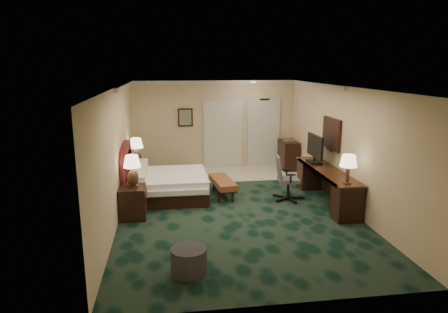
{
  "coord_description": "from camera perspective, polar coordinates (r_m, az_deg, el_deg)",
  "views": [
    {
      "loc": [
        -1.44,
        -8.4,
        3.16
      ],
      "look_at": [
        -0.16,
        0.6,
        1.07
      ],
      "focal_mm": 32.0,
      "sensor_mm": 36.0,
      "label": 1
    }
  ],
  "objects": [
    {
      "name": "tv",
      "position": [
        10.04,
        12.86,
        1.05
      ],
      "size": [
        0.08,
        0.91,
        0.71
      ],
      "primitive_type": "cube",
      "rotation": [
        0.0,
        0.0,
        0.01
      ],
      "color": "black",
      "rests_on": "desk"
    },
    {
      "name": "ceiling",
      "position": [
        8.54,
        1.62,
        9.87
      ],
      "size": [
        5.0,
        7.5,
        0.0
      ],
      "primitive_type": "cube",
      "color": "silver",
      "rests_on": "wall_back"
    },
    {
      "name": "headboard",
      "position": [
        9.77,
        -13.74,
        -2.0
      ],
      "size": [
        0.12,
        2.0,
        1.4
      ],
      "primitive_type": null,
      "color": "#52161C",
      "rests_on": "ground"
    },
    {
      "name": "entry_door",
      "position": [
        12.66,
        5.67,
        3.31
      ],
      "size": [
        1.02,
        0.06,
        2.18
      ],
      "primitive_type": "cube",
      "color": "silver",
      "rests_on": "ground"
    },
    {
      "name": "wall_back",
      "position": [
        12.37,
        -1.35,
        4.55
      ],
      "size": [
        5.0,
        0.0,
        2.7
      ],
      "primitive_type": "cube",
      "color": "#D1B289",
      "rests_on": "ground"
    },
    {
      "name": "nightstand_far",
      "position": [
        11.07,
        -12.07,
        -2.4
      ],
      "size": [
        0.45,
        0.52,
        0.56
      ],
      "primitive_type": "cube",
      "color": "black",
      "rests_on": "ground"
    },
    {
      "name": "ottoman",
      "position": [
        6.4,
        -5.04,
        -14.6
      ],
      "size": [
        0.66,
        0.66,
        0.4
      ],
      "primitive_type": "cylinder",
      "rotation": [
        0.0,
        0.0,
        -0.18
      ],
      "color": "#353535",
      "rests_on": "ground"
    },
    {
      "name": "lamp_far",
      "position": [
        10.92,
        -12.4,
        0.78
      ],
      "size": [
        0.42,
        0.42,
        0.7
      ],
      "primitive_type": null,
      "rotation": [
        0.0,
        0.0,
        -0.16
      ],
      "color": "black",
      "rests_on": "nightstand_far"
    },
    {
      "name": "desk",
      "position": [
        9.65,
        14.37,
        -4.11
      ],
      "size": [
        0.59,
        2.73,
        0.79
      ],
      "primitive_type": "cube",
      "color": "black",
      "rests_on": "ground"
    },
    {
      "name": "crown_molding",
      "position": [
        8.54,
        1.62,
        9.54
      ],
      "size": [
        5.0,
        7.5,
        0.1
      ],
      "primitive_type": null,
      "color": "silver",
      "rests_on": "wall_back"
    },
    {
      "name": "wall_left",
      "position": [
        8.66,
        -14.97,
        0.46
      ],
      "size": [
        0.0,
        7.5,
        2.7
      ],
      "primitive_type": "cube",
      "color": "#D1B289",
      "rests_on": "ground"
    },
    {
      "name": "wall_right",
      "position": [
        9.45,
        16.69,
        1.38
      ],
      "size": [
        0.0,
        7.5,
        2.7
      ],
      "primitive_type": "cube",
      "color": "#D1B289",
      "rests_on": "ground"
    },
    {
      "name": "wall_art",
      "position": [
        12.22,
        -5.55,
        5.57
      ],
      "size": [
        0.45,
        0.06,
        0.55
      ],
      "primitive_type": "cube",
      "color": "#507266",
      "rests_on": "wall_back"
    },
    {
      "name": "wall_mirror",
      "position": [
        9.94,
        15.12,
        3.19
      ],
      "size": [
        0.05,
        0.95,
        0.75
      ],
      "primitive_type": "cube",
      "color": "white",
      "rests_on": "wall_right"
    },
    {
      "name": "closet_doors",
      "position": [
        12.41,
        -0.17,
        3.18
      ],
      "size": [
        1.2,
        0.06,
        2.1
      ],
      "primitive_type": "cube",
      "color": "silver",
      "rests_on": "ground"
    },
    {
      "name": "lamp_near",
      "position": [
        8.5,
        -12.96,
        -2.04
      ],
      "size": [
        0.36,
        0.36,
        0.67
      ],
      "primitive_type": null,
      "rotation": [
        0.0,
        0.0,
        -0.01
      ],
      "color": "black",
      "rests_on": "nightstand_near"
    },
    {
      "name": "nightstand_near",
      "position": [
        8.67,
        -12.86,
        -6.4
      ],
      "size": [
        0.54,
        0.62,
        0.67
      ],
      "primitive_type": "cube",
      "color": "black",
      "rests_on": "ground"
    },
    {
      "name": "floor",
      "position": [
        9.09,
        1.51,
        -7.38
      ],
      "size": [
        5.0,
        7.5,
        0.0
      ],
      "primitive_type": "cube",
      "color": "black",
      "rests_on": "ground"
    },
    {
      "name": "desk_lamp",
      "position": [
        8.48,
        17.29,
        -1.73
      ],
      "size": [
        0.35,
        0.35,
        0.61
      ],
      "primitive_type": null,
      "rotation": [
        0.0,
        0.0,
        0.0
      ],
      "color": "black",
      "rests_on": "desk"
    },
    {
      "name": "desk_chair",
      "position": [
        9.61,
        9.2,
        -3.03
      ],
      "size": [
        0.69,
        0.65,
        1.08
      ],
      "primitive_type": null,
      "rotation": [
        0.0,
        0.0,
        -0.11
      ],
      "color": "#4E4F57",
      "rests_on": "ground"
    },
    {
      "name": "bed",
      "position": [
        9.81,
        -7.98,
        -4.14
      ],
      "size": [
        1.86,
        1.72,
        0.59
      ],
      "primitive_type": "cube",
      "color": "white",
      "rests_on": "ground"
    },
    {
      "name": "bed_bench",
      "position": [
        9.87,
        -0.18,
        -4.43
      ],
      "size": [
        0.58,
        1.27,
        0.42
      ],
      "primitive_type": "cube",
      "rotation": [
        0.0,
        0.0,
        0.13
      ],
      "color": "brown",
      "rests_on": "ground"
    },
    {
      "name": "minibar",
      "position": [
        12.46,
        9.15,
        0.21
      ],
      "size": [
        0.47,
        0.84,
        0.89
      ],
      "primitive_type": "cube",
      "color": "black",
      "rests_on": "ground"
    },
    {
      "name": "tile_patch",
      "position": [
        11.96,
        3.46,
        -2.34
      ],
      "size": [
        3.2,
        1.7,
        0.01
      ],
      "primitive_type": "cube",
      "color": "beige",
      "rests_on": "ground"
    },
    {
      "name": "wall_front",
      "position": [
        5.19,
        8.57,
        -7.58
      ],
      "size": [
        5.0,
        0.0,
        2.7
      ],
      "primitive_type": "cube",
      "color": "#D1B289",
      "rests_on": "ground"
    }
  ]
}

